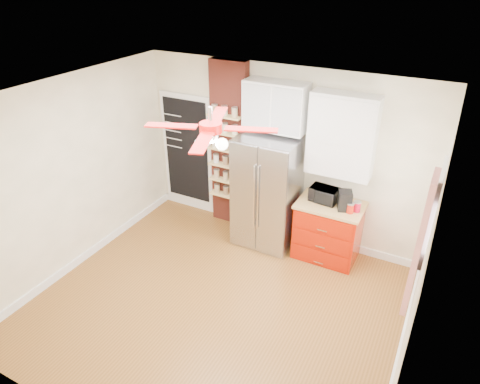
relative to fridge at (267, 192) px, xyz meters
The scene contains 21 objects.
floor 1.85m from the fridge, 88.24° to the right, with size 4.50×4.50×0.00m, color brown.
ceiling 2.45m from the fridge, 88.24° to the right, with size 4.50×4.50×0.00m, color white.
wall_back 0.60m from the fridge, 82.30° to the left, with size 4.50×0.02×2.70m, color #FEF2CC.
wall_front 3.66m from the fridge, 89.21° to the right, with size 4.50×0.02×2.70m, color #FEF2CC.
wall_left 2.78m from the fridge, 143.46° to the right, with size 0.02×4.00×2.70m, color #FEF2CC.
wall_right 2.86m from the fridge, 35.33° to the right, with size 0.02×4.00×2.70m, color #FEF2CC.
chalkboard 1.70m from the fridge, 168.59° to the left, with size 0.95×0.05×1.95m.
brick_pillar 0.97m from the fridge, 160.07° to the left, with size 0.60×0.16×2.70m, color maroon.
fridge is the anchor object (origin of this frame).
upper_glass_cabinet 1.29m from the fridge, 90.00° to the left, with size 0.90×0.35×0.70m, color white.
red_cabinet 1.06m from the fridge, ahead, with size 0.94×0.64×0.90m.
upper_shelf_unit 1.41m from the fridge, 12.78° to the left, with size 0.90×0.30×1.15m, color white.
window 2.49m from the fridge, 17.75° to the right, with size 0.04×0.75×1.05m, color white.
curtain 2.63m from the fridge, 29.86° to the right, with size 0.06×0.40×1.55m, color red.
ceiling_fan 2.25m from the fridge, 88.24° to the right, with size 1.40×1.40×0.44m.
toaster_oven 0.86m from the fridge, ahead, with size 0.39×0.26×0.21m, color black.
coffee_maker 1.18m from the fridge, ahead, with size 0.18×0.21×0.28m, color black.
canister_left 1.27m from the fridge, ahead, with size 0.10×0.10×0.13m, color red.
canister_right 1.34m from the fridge, ahead, with size 0.10×0.10×0.14m, color #B60A27.
pantry_jar_oats 1.12m from the fridge, behind, with size 0.09×0.09×0.12m, color beige.
pantry_jar_beans 0.91m from the fridge, 167.26° to the left, with size 0.10×0.10×0.13m, color #8F6149.
Camera 1 is at (2.21, -3.57, 3.95)m, focal length 32.00 mm.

